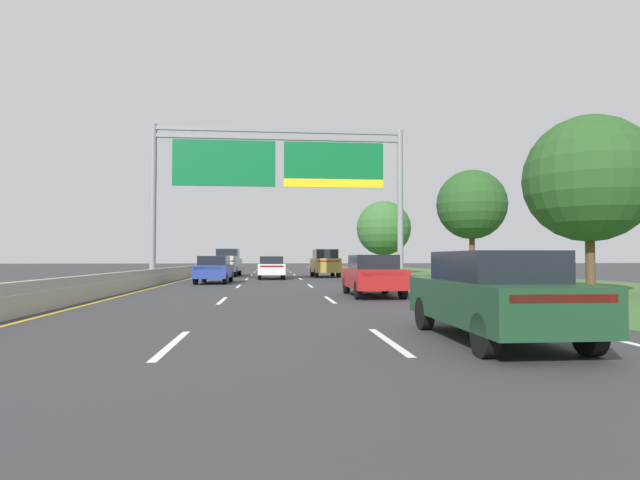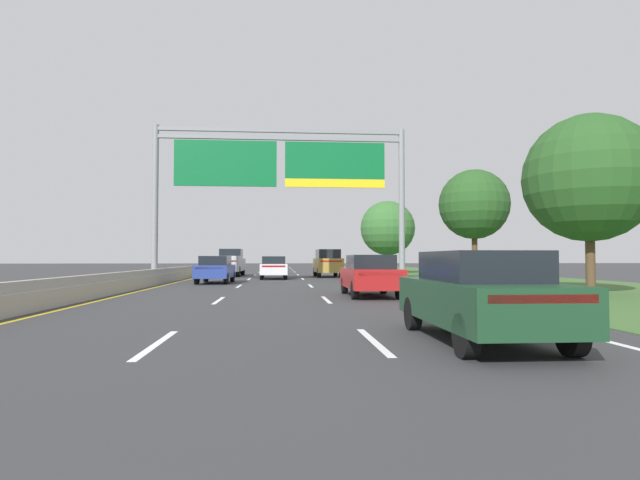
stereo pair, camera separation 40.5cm
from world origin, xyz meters
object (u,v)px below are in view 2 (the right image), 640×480
(roadside_tree_far, at_px, (388,228))
(roadside_tree_mid, at_px, (474,205))
(car_gold_right_lane_suv, at_px, (328,263))
(car_white_centre_lane_sedan, at_px, (274,267))
(car_darkgreen_right_lane_sedan, at_px, (480,294))
(pickup_truck_silver, at_px, (230,263))
(car_blue_left_lane_sedan, at_px, (216,269))
(overhead_sign_gantry, at_px, (281,171))
(car_red_right_lane_sedan, at_px, (370,275))
(roadside_tree_near, at_px, (589,178))

(roadside_tree_far, bearing_deg, roadside_tree_mid, -81.12)
(car_gold_right_lane_suv, xyz_separation_m, roadside_tree_mid, (8.98, -6.85, 3.85))
(car_white_centre_lane_sedan, xyz_separation_m, roadside_tree_far, (10.65, 12.13, 3.48))
(car_gold_right_lane_suv, bearing_deg, car_darkgreen_right_lane_sedan, 178.54)
(car_gold_right_lane_suv, relative_size, car_darkgreen_right_lane_sedan, 1.08)
(pickup_truck_silver, height_order, car_blue_left_lane_sedan, pickup_truck_silver)
(overhead_sign_gantry, xyz_separation_m, car_darkgreen_right_lane_sedan, (3.41, -21.94, -5.81))
(roadside_tree_mid, distance_m, roadside_tree_far, 15.77)
(overhead_sign_gantry, relative_size, car_darkgreen_right_lane_sedan, 3.42)
(pickup_truck_silver, bearing_deg, car_darkgreen_right_lane_sedan, -165.68)
(car_blue_left_lane_sedan, bearing_deg, car_red_right_lane_sedan, -145.22)
(car_gold_right_lane_suv, distance_m, roadside_tree_near, 22.04)
(car_white_centre_lane_sedan, relative_size, roadside_tree_far, 0.64)
(roadside_tree_near, xyz_separation_m, roadside_tree_far, (-2.05, 28.71, -0.34))
(car_red_right_lane_sedan, xyz_separation_m, roadside_tree_near, (8.87, 0.10, 3.82))
(roadside_tree_far, bearing_deg, car_white_centre_lane_sedan, -131.29)
(car_red_right_lane_sedan, bearing_deg, roadside_tree_far, -12.88)
(car_darkgreen_right_lane_sedan, distance_m, roadside_tree_mid, 25.97)
(pickup_truck_silver, xyz_separation_m, car_gold_right_lane_suv, (7.68, -2.51, 0.02))
(pickup_truck_silver, height_order, car_red_right_lane_sedan, pickup_truck_silver)
(car_blue_left_lane_sedan, height_order, roadside_tree_near, roadside_tree_near)
(pickup_truck_silver, relative_size, car_white_centre_lane_sedan, 1.24)
(roadside_tree_mid, height_order, roadside_tree_far, roadside_tree_mid)
(car_red_right_lane_sedan, relative_size, roadside_tree_far, 0.64)
(pickup_truck_silver, height_order, car_darkgreen_right_lane_sedan, pickup_truck_silver)
(car_blue_left_lane_sedan, bearing_deg, roadside_tree_near, -122.45)
(car_darkgreen_right_lane_sedan, relative_size, roadside_tree_near, 0.61)
(pickup_truck_silver, bearing_deg, overhead_sign_gantry, -158.70)
(pickup_truck_silver, distance_m, car_darkgreen_right_lane_sedan, 34.10)
(car_red_right_lane_sedan, xyz_separation_m, car_blue_left_lane_sedan, (-7.14, 10.91, 0.00))
(car_red_right_lane_sedan, bearing_deg, roadside_tree_mid, -34.50)
(car_darkgreen_right_lane_sedan, relative_size, roadside_tree_far, 0.64)
(overhead_sign_gantry, xyz_separation_m, roadside_tree_far, (10.19, 17.56, -2.34))
(pickup_truck_silver, xyz_separation_m, roadside_tree_far, (14.22, 6.21, 3.22))
(car_white_centre_lane_sedan, height_order, roadside_tree_far, roadside_tree_far)
(pickup_truck_silver, xyz_separation_m, car_darkgreen_right_lane_sedan, (7.44, -33.28, -0.26))
(car_red_right_lane_sedan, distance_m, roadside_tree_far, 29.81)
(car_blue_left_lane_sedan, bearing_deg, roadside_tree_far, -36.38)
(car_gold_right_lane_suv, distance_m, roadside_tree_far, 11.37)
(car_red_right_lane_sedan, bearing_deg, car_white_centre_lane_sedan, 13.38)
(car_red_right_lane_sedan, height_order, roadside_tree_near, roadside_tree_near)
(car_gold_right_lane_suv, distance_m, car_darkgreen_right_lane_sedan, 30.77)
(roadside_tree_near, bearing_deg, car_gold_right_lane_suv, 113.27)
(car_red_right_lane_sedan, height_order, car_white_centre_lane_sedan, same)
(car_blue_left_lane_sedan, xyz_separation_m, car_gold_right_lane_suv, (7.41, 9.18, 0.28))
(pickup_truck_silver, distance_m, roadside_tree_near, 27.99)
(car_blue_left_lane_sedan, xyz_separation_m, car_white_centre_lane_sedan, (3.31, 5.77, 0.00))
(car_darkgreen_right_lane_sedan, bearing_deg, car_red_right_lane_sedan, 0.28)
(roadside_tree_near, distance_m, roadside_tree_mid, 13.15)
(pickup_truck_silver, distance_m, car_blue_left_lane_sedan, 11.69)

